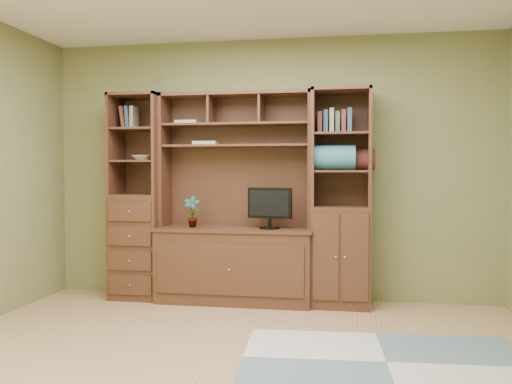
% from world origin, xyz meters
% --- Properties ---
extents(room, '(4.60, 4.10, 2.64)m').
position_xyz_m(room, '(0.00, 0.00, 1.30)').
color(room, tan).
rests_on(room, ground).
extents(center_hutch, '(1.54, 0.53, 2.05)m').
position_xyz_m(center_hutch, '(-0.31, 1.73, 1.02)').
color(center_hutch, '#472618').
rests_on(center_hutch, ground).
extents(left_tower, '(0.50, 0.45, 2.05)m').
position_xyz_m(left_tower, '(-1.31, 1.77, 1.02)').
color(left_tower, '#472618').
rests_on(left_tower, ground).
extents(right_tower, '(0.55, 0.45, 2.05)m').
position_xyz_m(right_tower, '(0.71, 1.77, 1.02)').
color(right_tower, '#472618').
rests_on(right_tower, ground).
extents(rug, '(2.01, 1.40, 0.01)m').
position_xyz_m(rug, '(1.04, 0.24, 0.01)').
color(rug, '#969C9B').
rests_on(rug, ground).
extents(monitor, '(0.47, 0.28, 0.54)m').
position_xyz_m(monitor, '(0.04, 1.70, 1.00)').
color(monitor, black).
rests_on(monitor, center_hutch).
extents(orchid, '(0.16, 0.11, 0.31)m').
position_xyz_m(orchid, '(-0.73, 1.70, 0.88)').
color(orchid, '#955632').
rests_on(orchid, center_hutch).
extents(magazines, '(0.23, 0.17, 0.04)m').
position_xyz_m(magazines, '(-0.62, 1.82, 1.56)').
color(magazines, '#B3AA98').
rests_on(magazines, center_hutch).
extents(bowl, '(0.21, 0.21, 0.05)m').
position_xyz_m(bowl, '(-1.26, 1.77, 1.42)').
color(bowl, beige).
rests_on(bowl, left_tower).
extents(blanket_teal, '(0.40, 0.23, 0.23)m').
position_xyz_m(blanket_teal, '(0.64, 1.73, 1.41)').
color(blanket_teal, '#2F6B7C').
rests_on(blanket_teal, right_tower).
extents(blanket_red, '(0.36, 0.20, 0.20)m').
position_xyz_m(blanket_red, '(0.85, 1.85, 1.39)').
color(blanket_red, brown).
rests_on(blanket_red, right_tower).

